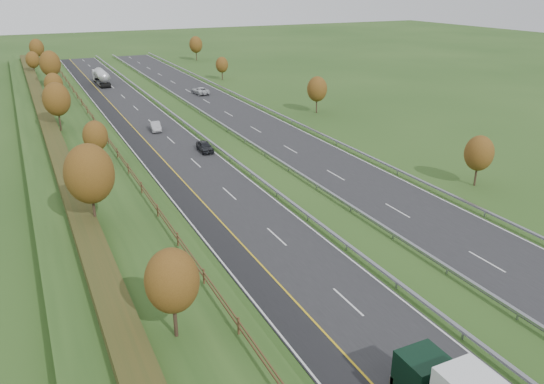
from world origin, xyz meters
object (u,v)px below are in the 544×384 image
at_px(road_tanker, 101,76).
at_px(car_silver_mid, 155,126).
at_px(car_small_far, 98,74).
at_px(car_dark_near, 205,146).
at_px(car_oncoming, 200,91).

distance_m(road_tanker, car_silver_mid, 45.78).
bearing_deg(car_small_far, car_dark_near, -80.13).
xyz_separation_m(road_tanker, car_oncoming, (16.86, -20.65, -1.09)).
bearing_deg(road_tanker, car_oncoming, -50.76).
height_order(road_tanker, car_oncoming, road_tanker).
xyz_separation_m(car_silver_mid, car_oncoming, (15.93, 25.11, 0.04)).
xyz_separation_m(road_tanker, car_small_far, (0.94, 11.75, -1.19)).
relative_size(car_dark_near, car_silver_mid, 1.01).
bearing_deg(car_silver_mid, car_oncoming, 64.22).
bearing_deg(car_small_far, road_tanker, -87.42).
distance_m(car_silver_mid, car_oncoming, 29.74).
height_order(road_tanker, car_small_far, road_tanker).
bearing_deg(car_silver_mid, road_tanker, 97.78).
distance_m(car_silver_mid, car_small_far, 57.51).
bearing_deg(car_oncoming, car_dark_near, 68.05).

